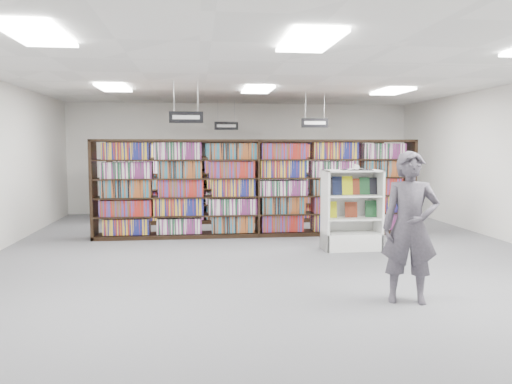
{
  "coord_description": "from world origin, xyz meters",
  "views": [
    {
      "loc": [
        -1.29,
        -8.75,
        1.96
      ],
      "look_at": [
        -0.21,
        0.5,
        1.1
      ],
      "focal_mm": 35.0,
      "sensor_mm": 36.0,
      "label": 1
    }
  ],
  "objects": [
    {
      "name": "wall_back",
      "position": [
        0.0,
        6.0,
        1.6
      ],
      "size": [
        10.0,
        0.1,
        3.2
      ],
      "primitive_type": "cube",
      "color": "silver",
      "rests_on": "ground"
    },
    {
      "name": "troffer_back_right",
      "position": [
        3.0,
        2.0,
        3.16
      ],
      "size": [
        0.6,
        1.2,
        0.04
      ],
      "primitive_type": "cube",
      "color": "white",
      "rests_on": "ceiling"
    },
    {
      "name": "shopper",
      "position": [
        1.33,
        -2.87,
        0.95
      ],
      "size": [
        0.79,
        0.63,
        1.9
      ],
      "primitive_type": "imported",
      "rotation": [
        0.0,
        0.0,
        -0.29
      ],
      "color": "#4F4A54",
      "rests_on": "floor"
    },
    {
      "name": "aisle_sign_center",
      "position": [
        -0.5,
        5.0,
        2.53
      ],
      "size": [
        0.65,
        0.02,
        0.8
      ],
      "color": "#B2B2B7",
      "rests_on": "ceiling"
    },
    {
      "name": "bookshelf_row_far",
      "position": [
        0.0,
        5.7,
        1.05
      ],
      "size": [
        7.0,
        0.6,
        2.1
      ],
      "color": "black",
      "rests_on": "floor"
    },
    {
      "name": "aisle_sign_right",
      "position": [
        1.5,
        3.0,
        2.53
      ],
      "size": [
        0.65,
        0.02,
        0.8
      ],
      "color": "#B2B2B7",
      "rests_on": "ceiling"
    },
    {
      "name": "troffer_front_left",
      "position": [
        -3.0,
        -3.0,
        3.16
      ],
      "size": [
        0.6,
        1.2,
        0.04
      ],
      "primitive_type": "cube",
      "color": "white",
      "rests_on": "ceiling"
    },
    {
      "name": "endcap_display",
      "position": [
        1.59,
        0.36,
        0.5
      ],
      "size": [
        1.09,
        0.55,
        1.51
      ],
      "rotation": [
        0.0,
        0.0,
        0.01
      ],
      "color": "white",
      "rests_on": "floor"
    },
    {
      "name": "bookshelf_row_mid",
      "position": [
        0.0,
        4.0,
        1.05
      ],
      "size": [
        7.0,
        0.6,
        2.1
      ],
      "color": "black",
      "rests_on": "floor"
    },
    {
      "name": "troffer_front_center",
      "position": [
        0.0,
        -3.0,
        3.16
      ],
      "size": [
        0.6,
        1.2,
        0.04
      ],
      "primitive_type": "cube",
      "color": "white",
      "rests_on": "ceiling"
    },
    {
      "name": "floor",
      "position": [
        0.0,
        0.0,
        0.0
      ],
      "size": [
        12.0,
        12.0,
        0.0
      ],
      "primitive_type": "plane",
      "color": "#5A5A60",
      "rests_on": "ground"
    },
    {
      "name": "troffer_back_center",
      "position": [
        0.0,
        2.0,
        3.16
      ],
      "size": [
        0.6,
        1.2,
        0.04
      ],
      "primitive_type": "cube",
      "color": "white",
      "rests_on": "ceiling"
    },
    {
      "name": "open_book",
      "position": [
        1.64,
        0.26,
        1.54
      ],
      "size": [
        0.61,
        0.41,
        0.13
      ],
      "rotation": [
        0.0,
        0.0,
        -0.16
      ],
      "color": "black",
      "rests_on": "endcap_display"
    },
    {
      "name": "aisle_sign_left",
      "position": [
        -1.5,
        1.0,
        2.53
      ],
      "size": [
        0.65,
        0.02,
        0.8
      ],
      "color": "#B2B2B7",
      "rests_on": "ceiling"
    },
    {
      "name": "ceiling",
      "position": [
        0.0,
        0.0,
        3.2
      ],
      "size": [
        10.0,
        12.0,
        0.1
      ],
      "primitive_type": "cube",
      "color": "white",
      "rests_on": "wall_back"
    },
    {
      "name": "bookshelf_row_near",
      "position": [
        0.0,
        2.0,
        1.05
      ],
      "size": [
        7.0,
        0.6,
        2.1
      ],
      "color": "black",
      "rests_on": "floor"
    },
    {
      "name": "troffer_back_left",
      "position": [
        -3.0,
        2.0,
        3.16
      ],
      "size": [
        0.6,
        1.2,
        0.04
      ],
      "primitive_type": "cube",
      "color": "white",
      "rests_on": "ceiling"
    },
    {
      "name": "wall_front",
      "position": [
        0.0,
        -6.0,
        1.6
      ],
      "size": [
        10.0,
        0.1,
        3.2
      ],
      "primitive_type": "cube",
      "color": "silver",
      "rests_on": "ground"
    }
  ]
}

